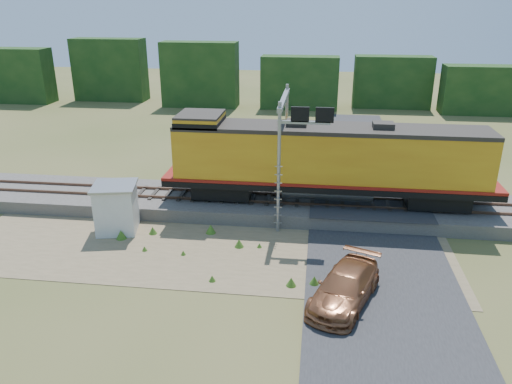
# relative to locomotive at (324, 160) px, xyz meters

# --- Properties ---
(ground) EXTENTS (140.00, 140.00, 0.00)m
(ground) POSITION_rel_locomotive_xyz_m (-4.18, -6.00, -3.45)
(ground) COLOR #475123
(ground) RESTS_ON ground
(ballast) EXTENTS (70.00, 5.00, 0.80)m
(ballast) POSITION_rel_locomotive_xyz_m (-4.18, -0.00, -3.05)
(ballast) COLOR slate
(ballast) RESTS_ON ground
(rails) EXTENTS (70.00, 1.54, 0.16)m
(rails) POSITION_rel_locomotive_xyz_m (-4.18, -0.00, -2.57)
(rails) COLOR brown
(rails) RESTS_ON ballast
(dirt_shoulder) EXTENTS (26.00, 8.00, 0.03)m
(dirt_shoulder) POSITION_rel_locomotive_xyz_m (-6.18, -5.50, -3.44)
(dirt_shoulder) COLOR #8C7754
(dirt_shoulder) RESTS_ON ground
(road) EXTENTS (7.00, 66.00, 0.86)m
(road) POSITION_rel_locomotive_xyz_m (2.82, -5.26, -3.36)
(road) COLOR #38383A
(road) RESTS_ON ground
(tree_line_north) EXTENTS (130.00, 3.00, 6.50)m
(tree_line_north) POSITION_rel_locomotive_xyz_m (-4.18, 32.00, -0.38)
(tree_line_north) COLOR #143613
(tree_line_north) RESTS_ON ground
(weed_clumps) EXTENTS (15.00, 6.20, 0.56)m
(weed_clumps) POSITION_rel_locomotive_xyz_m (-7.68, -5.90, -3.45)
(weed_clumps) COLOR #3F6C1E
(weed_clumps) RESTS_ON ground
(locomotive) EXTENTS (19.56, 2.98, 5.05)m
(locomotive) POSITION_rel_locomotive_xyz_m (0.00, 0.00, 0.00)
(locomotive) COLOR black
(locomotive) RESTS_ON rails
(shed) EXTENTS (2.75, 2.75, 2.76)m
(shed) POSITION_rel_locomotive_xyz_m (-11.40, -3.83, -2.05)
(shed) COLOR silver
(shed) RESTS_ON ground
(signal_gantry) EXTENTS (2.92, 6.20, 7.36)m
(signal_gantry) POSITION_rel_locomotive_xyz_m (-2.05, -0.67, 2.05)
(signal_gantry) COLOR gray
(signal_gantry) RESTS_ON ground
(car) EXTENTS (3.75, 5.50, 1.48)m
(car) POSITION_rel_locomotive_xyz_m (1.02, -9.46, -2.71)
(car) COLOR #945937
(car) RESTS_ON ground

